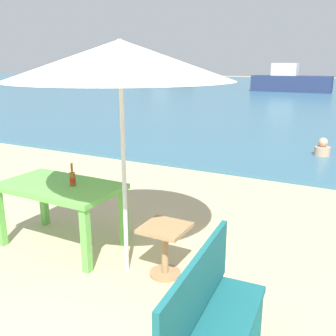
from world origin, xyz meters
TOP-DOWN VIEW (x-y plane):
  - picnic_table_green at (-1.01, 1.30)m, footprint 1.40×0.80m
  - beer_bottle_amber at (-0.83, 1.33)m, footprint 0.07×0.07m
  - patio_umbrella at (-0.02, 1.17)m, footprint 2.10×2.10m
  - side_table_wood at (0.37, 1.28)m, footprint 0.44×0.44m
  - bench_teal_center at (1.29, 0.19)m, footprint 0.44×1.22m
  - swimmer_person at (1.19, 7.21)m, footprint 0.34×0.34m
  - boat_fishing_trawler at (-3.30, 27.02)m, footprint 5.51×1.50m
  - boat_tanker at (-17.61, 34.64)m, footprint 5.69×1.55m

SIDE VIEW (x-z plane):
  - swimmer_person at x=1.19m, z-range 0.03..0.44m
  - side_table_wood at x=0.37m, z-range 0.08..0.62m
  - bench_teal_center at x=1.29m, z-range 0.07..1.02m
  - picnic_table_green at x=-1.01m, z-range 0.27..1.03m
  - boat_fishing_trawler at x=-3.30m, z-range -0.20..1.80m
  - boat_tanker at x=-17.61m, z-range -0.21..1.86m
  - beer_bottle_amber at x=-0.83m, z-range 0.72..0.99m
  - patio_umbrella at x=-0.02m, z-range 0.97..3.27m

